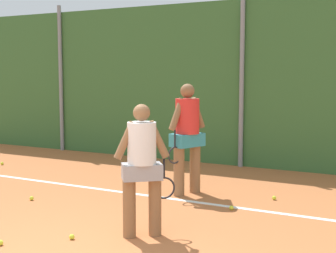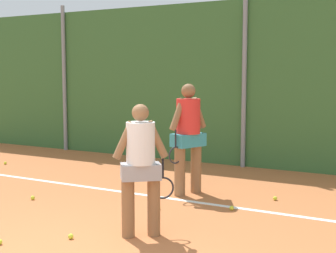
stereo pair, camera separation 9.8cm
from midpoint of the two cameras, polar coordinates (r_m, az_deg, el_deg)
name	(u,v)px [view 1 (the left image)]	position (r m, az deg, el deg)	size (l,w,h in m)	color
ground_plane	(134,222)	(6.67, -4.54, -11.24)	(26.19, 26.19, 0.00)	#B76638
hedge_fence_backdrop	(244,84)	(10.53, 8.77, 5.02)	(17.02, 0.25, 3.57)	#386633
fence_post_left	(61,79)	(12.84, -12.82, 5.53)	(0.10, 0.10, 3.74)	gray
fence_post_center	(242,80)	(10.36, 8.47, 5.47)	(0.10, 0.10, 3.74)	gray
court_baseline_paint	(177,199)	(7.77, 0.67, -8.64)	(12.44, 0.10, 0.01)	white
player_foreground_near	(142,163)	(5.89, -3.55, -4.37)	(0.59, 0.58, 1.64)	#8C603D
player_midcourt	(187,133)	(7.94, 1.93, -0.76)	(0.50, 0.80, 1.84)	#8C603D
tennis_ball_0	(0,243)	(6.14, -19.72, -12.86)	(0.07, 0.07, 0.07)	#CCDB33
tennis_ball_1	(158,207)	(7.23, -1.57, -9.55)	(0.07, 0.07, 0.07)	#CCDB33
tennis_ball_4	(72,237)	(6.11, -11.80, -12.69)	(0.07, 0.07, 0.07)	#CCDB33
tennis_ball_6	(274,198)	(7.92, 12.14, -8.28)	(0.07, 0.07, 0.07)	#CCDB33
tennis_ball_7	(231,208)	(7.25, 7.15, -9.55)	(0.07, 0.07, 0.07)	#CCDB33
tennis_ball_8	(2,163)	(11.26, -19.32, -4.16)	(0.07, 0.07, 0.07)	#CCDB33
tennis_ball_9	(128,182)	(8.89, -5.11, -6.55)	(0.07, 0.07, 0.07)	#CCDB33
tennis_ball_10	(32,198)	(8.04, -16.22, -8.18)	(0.07, 0.07, 0.07)	#CCDB33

